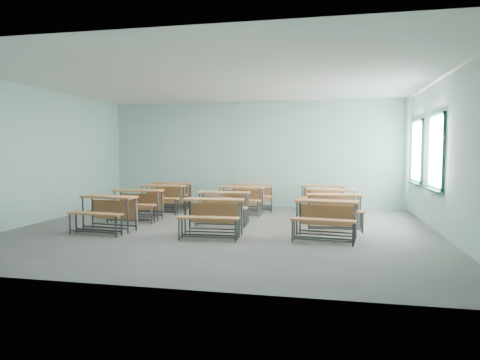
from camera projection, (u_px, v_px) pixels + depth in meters
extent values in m
cube|color=slate|center=(223.00, 230.00, 9.29)|extent=(9.00, 8.00, 0.02)
cube|color=white|center=(223.00, 80.00, 9.07)|extent=(9.00, 8.00, 0.02)
cube|color=#AAD5CA|center=(254.00, 154.00, 13.10)|extent=(9.00, 0.02, 3.20)
cube|color=#AAD5CA|center=(145.00, 160.00, 5.26)|extent=(9.00, 0.02, 3.20)
cube|color=#AAD5CA|center=(37.00, 155.00, 10.08)|extent=(0.02, 8.00, 3.20)
cube|color=#AAD5CA|center=(449.00, 157.00, 8.28)|extent=(0.02, 8.00, 3.20)
cube|color=#18443E|center=(416.00, 181.00, 11.07)|extent=(0.06, 1.20, 0.06)
cube|color=#18443E|center=(418.00, 121.00, 10.96)|extent=(0.06, 1.20, 0.06)
cube|color=#18443E|center=(422.00, 151.00, 10.46)|extent=(0.06, 0.06, 1.60)
cube|color=#18443E|center=(413.00, 151.00, 11.57)|extent=(0.06, 0.06, 1.60)
cube|color=#18443E|center=(417.00, 151.00, 11.01)|extent=(0.04, 0.04, 1.48)
cube|color=#18443E|center=(417.00, 151.00, 11.01)|extent=(0.04, 1.08, 0.04)
cube|color=#18443E|center=(415.00, 183.00, 11.08)|extent=(0.14, 1.28, 0.04)
cube|color=white|center=(418.00, 151.00, 11.01)|extent=(0.01, 1.08, 1.48)
cube|color=#18443E|center=(435.00, 187.00, 9.11)|extent=(0.06, 1.20, 0.06)
cube|color=#18443E|center=(438.00, 115.00, 9.00)|extent=(0.06, 1.20, 0.06)
cube|color=#18443E|center=(444.00, 151.00, 8.50)|extent=(0.06, 0.06, 1.60)
cube|color=#18443E|center=(430.00, 151.00, 9.62)|extent=(0.06, 0.06, 1.60)
cube|color=#18443E|center=(436.00, 151.00, 9.06)|extent=(0.04, 0.04, 1.48)
cube|color=#18443E|center=(436.00, 151.00, 9.06)|extent=(0.04, 1.08, 0.04)
cube|color=#18443E|center=(433.00, 190.00, 9.12)|extent=(0.14, 1.28, 0.04)
cube|color=white|center=(438.00, 151.00, 9.05)|extent=(0.01, 1.08, 1.48)
cube|color=#B16E40|center=(109.00, 197.00, 9.12)|extent=(1.24, 0.53, 0.04)
cube|color=#B16E40|center=(114.00, 210.00, 9.32)|extent=(1.14, 0.14, 0.41)
cylinder|color=#3A3C3F|center=(83.00, 214.00, 9.16)|extent=(0.04, 0.04, 0.71)
cylinder|color=#3A3C3F|center=(128.00, 216.00, 8.83)|extent=(0.04, 0.04, 0.71)
cylinder|color=#3A3C3F|center=(92.00, 212.00, 9.47)|extent=(0.04, 0.04, 0.71)
cylinder|color=#3A3C3F|center=(136.00, 214.00, 9.13)|extent=(0.04, 0.04, 0.71)
cube|color=#3A3C3F|center=(105.00, 227.00, 9.01)|extent=(1.10, 0.15, 0.03)
cube|color=#3A3C3F|center=(114.00, 225.00, 9.32)|extent=(1.10, 0.15, 0.03)
cube|color=#B16E40|center=(95.00, 214.00, 8.68)|extent=(1.22, 0.38, 0.03)
cylinder|color=#3A3C3F|center=(70.00, 224.00, 8.78)|extent=(0.04, 0.04, 0.41)
cylinder|color=#3A3C3F|center=(116.00, 227.00, 8.44)|extent=(0.04, 0.04, 0.41)
cylinder|color=#3A3C3F|center=(76.00, 223.00, 8.96)|extent=(0.04, 0.04, 0.41)
cylinder|color=#3A3C3F|center=(122.00, 225.00, 8.62)|extent=(0.04, 0.04, 0.41)
cube|color=#3A3C3F|center=(93.00, 232.00, 8.62)|extent=(1.10, 0.15, 0.03)
cube|color=#3A3C3F|center=(99.00, 230.00, 8.80)|extent=(1.10, 0.15, 0.03)
cube|color=#B16E40|center=(214.00, 200.00, 8.61)|extent=(1.21, 0.45, 0.04)
cube|color=#B16E40|center=(216.00, 213.00, 8.82)|extent=(1.14, 0.07, 0.41)
cylinder|color=#3A3C3F|center=(185.00, 218.00, 8.57)|extent=(0.04, 0.04, 0.71)
cylinder|color=#3A3C3F|center=(239.00, 220.00, 8.39)|extent=(0.04, 0.04, 0.71)
cylinder|color=#3A3C3F|center=(190.00, 216.00, 8.88)|extent=(0.04, 0.04, 0.71)
cylinder|color=#3A3C3F|center=(242.00, 217.00, 8.71)|extent=(0.04, 0.04, 0.71)
cube|color=#3A3C3F|center=(212.00, 232.00, 8.50)|extent=(1.10, 0.07, 0.03)
cube|color=#3A3C3F|center=(215.00, 229.00, 8.81)|extent=(1.10, 0.07, 0.03)
cube|color=#B16E40|center=(208.00, 218.00, 8.16)|extent=(1.21, 0.30, 0.03)
cylinder|color=#3A3C3F|center=(179.00, 230.00, 8.17)|extent=(0.04, 0.04, 0.41)
cylinder|color=#3A3C3F|center=(236.00, 231.00, 7.99)|extent=(0.04, 0.04, 0.41)
cylinder|color=#3A3C3F|center=(182.00, 228.00, 8.36)|extent=(0.04, 0.04, 0.41)
cylinder|color=#3A3C3F|center=(237.00, 229.00, 8.18)|extent=(0.04, 0.04, 0.41)
cube|color=#3A3C3F|center=(207.00, 237.00, 8.09)|extent=(1.10, 0.07, 0.03)
cube|color=#3A3C3F|center=(209.00, 235.00, 8.28)|extent=(1.10, 0.07, 0.03)
cube|color=#B16E40|center=(327.00, 201.00, 8.31)|extent=(1.24, 0.55, 0.04)
cube|color=#B16E40|center=(328.00, 215.00, 8.51)|extent=(1.13, 0.17, 0.41)
cylinder|color=#3A3C3F|center=(297.00, 220.00, 8.37)|extent=(0.04, 0.04, 0.71)
cylinder|color=#3A3C3F|center=(355.00, 223.00, 8.01)|extent=(0.04, 0.04, 0.71)
cylinder|color=#3A3C3F|center=(300.00, 218.00, 8.67)|extent=(0.04, 0.04, 0.71)
cylinder|color=#3A3C3F|center=(356.00, 221.00, 8.31)|extent=(0.04, 0.04, 0.71)
cube|color=#3A3C3F|center=(325.00, 235.00, 8.21)|extent=(1.09, 0.17, 0.03)
cube|color=#3A3C3F|center=(327.00, 232.00, 8.51)|extent=(1.09, 0.17, 0.03)
cube|color=#B16E40|center=(323.00, 220.00, 7.88)|extent=(1.22, 0.40, 0.03)
cylinder|color=#3A3C3F|center=(292.00, 231.00, 7.99)|extent=(0.04, 0.04, 0.41)
cylinder|color=#3A3C3F|center=(353.00, 235.00, 7.63)|extent=(0.04, 0.04, 0.41)
cylinder|color=#3A3C3F|center=(294.00, 230.00, 8.17)|extent=(0.04, 0.04, 0.41)
cylinder|color=#3A3C3F|center=(354.00, 233.00, 7.81)|extent=(0.04, 0.04, 0.41)
cube|color=#3A3C3F|center=(322.00, 240.00, 7.82)|extent=(1.09, 0.17, 0.03)
cube|color=#3A3C3F|center=(323.00, 238.00, 8.00)|extent=(1.09, 0.17, 0.03)
cube|color=#B16E40|center=(138.00, 190.00, 10.55)|extent=(1.22, 0.45, 0.04)
cube|color=#B16E40|center=(142.00, 202.00, 10.75)|extent=(1.14, 0.07, 0.41)
cylinder|color=#3A3C3F|center=(115.00, 206.00, 10.51)|extent=(0.04, 0.04, 0.71)
cylinder|color=#3A3C3F|center=(158.00, 207.00, 10.33)|extent=(0.04, 0.04, 0.71)
cylinder|color=#3A3C3F|center=(121.00, 204.00, 10.82)|extent=(0.04, 0.04, 0.71)
cylinder|color=#3A3C3F|center=(162.00, 205.00, 10.65)|extent=(0.04, 0.04, 0.71)
cube|color=#3A3C3F|center=(136.00, 217.00, 10.44)|extent=(1.10, 0.08, 0.03)
cube|color=#3A3C3F|center=(141.00, 215.00, 10.75)|extent=(1.10, 0.08, 0.03)
cube|color=#B16E40|center=(131.00, 205.00, 10.10)|extent=(1.21, 0.30, 0.03)
cylinder|color=#3A3C3F|center=(107.00, 214.00, 10.11)|extent=(0.04, 0.04, 0.41)
cylinder|color=#3A3C3F|center=(152.00, 215.00, 9.93)|extent=(0.04, 0.04, 0.41)
cylinder|color=#3A3C3F|center=(111.00, 213.00, 10.30)|extent=(0.04, 0.04, 0.41)
cylinder|color=#3A3C3F|center=(154.00, 214.00, 10.12)|extent=(0.04, 0.04, 0.41)
cube|color=#3A3C3F|center=(129.00, 220.00, 10.03)|extent=(1.10, 0.08, 0.03)
cube|color=#3A3C3F|center=(133.00, 219.00, 10.22)|extent=(1.10, 0.08, 0.03)
cube|color=#B16E40|center=(224.00, 193.00, 10.03)|extent=(1.22, 0.47, 0.04)
cube|color=#B16E40|center=(226.00, 204.00, 10.23)|extent=(1.14, 0.08, 0.41)
cylinder|color=#3A3C3F|center=(200.00, 209.00, 9.98)|extent=(0.04, 0.04, 0.71)
cylinder|color=#3A3C3F|center=(246.00, 210.00, 9.81)|extent=(0.04, 0.04, 0.71)
cylinder|color=#3A3C3F|center=(203.00, 207.00, 10.29)|extent=(0.04, 0.04, 0.71)
cylinder|color=#3A3C3F|center=(248.00, 208.00, 10.13)|extent=(0.04, 0.04, 0.71)
cube|color=#3A3C3F|center=(223.00, 220.00, 9.91)|extent=(1.10, 0.09, 0.03)
cube|color=#3A3C3F|center=(225.00, 218.00, 10.23)|extent=(1.10, 0.09, 0.03)
cube|color=#B16E40|center=(220.00, 208.00, 9.57)|extent=(1.21, 0.32, 0.03)
cylinder|color=#3A3C3F|center=(195.00, 218.00, 9.58)|extent=(0.04, 0.04, 0.41)
cylinder|color=#3A3C3F|center=(244.00, 219.00, 9.42)|extent=(0.04, 0.04, 0.41)
cylinder|color=#3A3C3F|center=(197.00, 217.00, 9.76)|extent=(0.04, 0.04, 0.41)
cylinder|color=#3A3C3F|center=(245.00, 218.00, 9.60)|extent=(0.04, 0.04, 0.41)
cube|color=#3A3C3F|center=(219.00, 224.00, 9.50)|extent=(1.10, 0.09, 0.03)
cube|color=#3A3C3F|center=(221.00, 223.00, 9.69)|extent=(1.10, 0.09, 0.03)
cube|color=#B16E40|center=(334.00, 195.00, 9.46)|extent=(1.22, 0.47, 0.04)
cube|color=#B16E40|center=(333.00, 208.00, 9.67)|extent=(1.14, 0.09, 0.41)
cylinder|color=#3A3C3F|center=(309.00, 212.00, 9.41)|extent=(0.04, 0.04, 0.71)
cylinder|color=#3A3C3F|center=(360.00, 213.00, 9.26)|extent=(0.04, 0.04, 0.71)
cylinder|color=#3A3C3F|center=(309.00, 210.00, 9.73)|extent=(0.04, 0.04, 0.71)
cylinder|color=#3A3C3F|center=(358.00, 211.00, 9.57)|extent=(0.04, 0.04, 0.71)
cube|color=#3A3C3F|center=(334.00, 224.00, 9.35)|extent=(1.10, 0.10, 0.03)
cube|color=#3A3C3F|center=(333.00, 222.00, 9.67)|extent=(1.10, 0.10, 0.03)
cube|color=#B16E40|center=(336.00, 211.00, 9.01)|extent=(1.21, 0.32, 0.03)
cylinder|color=#3A3C3F|center=(309.00, 222.00, 9.01)|extent=(0.04, 0.04, 0.41)
cylinder|color=#3A3C3F|center=(363.00, 223.00, 8.86)|extent=(0.04, 0.04, 0.41)
cylinder|color=#3A3C3F|center=(309.00, 221.00, 9.20)|extent=(0.04, 0.04, 0.41)
cylinder|color=#3A3C3F|center=(362.00, 222.00, 9.04)|extent=(0.04, 0.04, 0.41)
cube|color=#3A3C3F|center=(336.00, 229.00, 8.94)|extent=(1.10, 0.10, 0.03)
cube|color=#3A3C3F|center=(335.00, 227.00, 9.13)|extent=(1.10, 0.10, 0.03)
cube|color=#B16E40|center=(163.00, 186.00, 11.90)|extent=(1.21, 0.43, 0.04)
cube|color=#B16E40|center=(166.00, 196.00, 12.11)|extent=(1.14, 0.05, 0.41)
cylinder|color=#3A3C3F|center=(142.00, 199.00, 11.87)|extent=(0.04, 0.04, 0.71)
cylinder|color=#3A3C3F|center=(180.00, 200.00, 11.68)|extent=(0.04, 0.04, 0.71)
cylinder|color=#3A3C3F|center=(147.00, 198.00, 12.18)|extent=(0.04, 0.04, 0.71)
cylinder|color=#3A3C3F|center=(184.00, 199.00, 11.99)|extent=(0.04, 0.04, 0.71)
cube|color=#3A3C3F|center=(161.00, 209.00, 11.79)|extent=(1.10, 0.06, 0.03)
cube|color=#3A3C3F|center=(165.00, 208.00, 12.11)|extent=(1.10, 0.06, 0.03)
cube|color=#B16E40|center=(157.00, 198.00, 11.45)|extent=(1.21, 0.28, 0.03)
cylinder|color=#3A3C3F|center=(136.00, 207.00, 11.47)|extent=(0.04, 0.04, 0.41)
cylinder|color=#3A3C3F|center=(176.00, 208.00, 11.28)|extent=(0.04, 0.04, 0.41)
cylinder|color=#3A3C3F|center=(139.00, 206.00, 11.66)|extent=(0.04, 0.04, 0.41)
cylinder|color=#3A3C3F|center=(178.00, 207.00, 11.47)|extent=(0.04, 0.04, 0.41)
cube|color=#3A3C3F|center=(156.00, 212.00, 11.38)|extent=(1.10, 0.06, 0.03)
cube|color=#3A3C3F|center=(158.00, 211.00, 11.57)|extent=(1.10, 0.06, 0.03)
cube|color=#B16E40|center=(241.00, 187.00, 11.44)|extent=(1.21, 0.42, 0.04)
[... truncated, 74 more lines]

